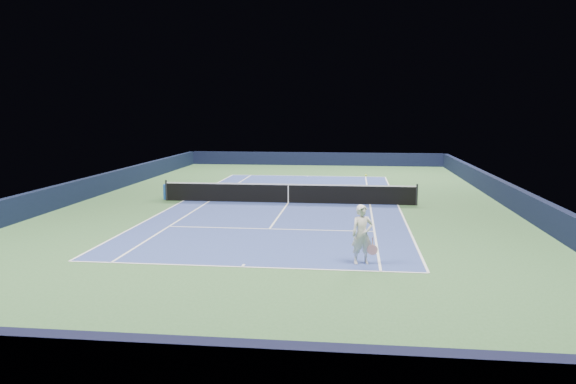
# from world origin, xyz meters

# --- Properties ---
(ground) EXTENTS (40.00, 40.00, 0.00)m
(ground) POSITION_xyz_m (0.00, 0.00, 0.00)
(ground) COLOR #345B32
(ground) RESTS_ON ground
(wall_far) EXTENTS (22.00, 0.35, 1.10)m
(wall_far) POSITION_xyz_m (0.00, 19.82, 0.55)
(wall_far) COLOR black
(wall_far) RESTS_ON ground
(wall_near) EXTENTS (22.00, 0.35, 1.10)m
(wall_near) POSITION_xyz_m (0.00, -19.82, 0.55)
(wall_near) COLOR black
(wall_near) RESTS_ON ground
(wall_right) EXTENTS (0.35, 40.00, 1.10)m
(wall_right) POSITION_xyz_m (10.82, 0.00, 0.55)
(wall_right) COLOR black
(wall_right) RESTS_ON ground
(wall_left) EXTENTS (0.35, 40.00, 1.10)m
(wall_left) POSITION_xyz_m (-10.82, 0.00, 0.55)
(wall_left) COLOR #101832
(wall_left) RESTS_ON ground
(court_surface) EXTENTS (10.97, 23.77, 0.01)m
(court_surface) POSITION_xyz_m (0.00, 0.00, 0.00)
(court_surface) COLOR navy
(court_surface) RESTS_ON ground
(baseline_far) EXTENTS (10.97, 0.08, 0.00)m
(baseline_far) POSITION_xyz_m (0.00, 11.88, 0.01)
(baseline_far) COLOR white
(baseline_far) RESTS_ON ground
(baseline_near) EXTENTS (10.97, 0.08, 0.00)m
(baseline_near) POSITION_xyz_m (0.00, -11.88, 0.01)
(baseline_near) COLOR white
(baseline_near) RESTS_ON ground
(sideline_doubles_right) EXTENTS (0.08, 23.77, 0.00)m
(sideline_doubles_right) POSITION_xyz_m (5.49, 0.00, 0.01)
(sideline_doubles_right) COLOR white
(sideline_doubles_right) RESTS_ON ground
(sideline_doubles_left) EXTENTS (0.08, 23.77, 0.00)m
(sideline_doubles_left) POSITION_xyz_m (-5.49, 0.00, 0.01)
(sideline_doubles_left) COLOR white
(sideline_doubles_left) RESTS_ON ground
(sideline_singles_right) EXTENTS (0.08, 23.77, 0.00)m
(sideline_singles_right) POSITION_xyz_m (4.12, 0.00, 0.01)
(sideline_singles_right) COLOR white
(sideline_singles_right) RESTS_ON ground
(sideline_singles_left) EXTENTS (0.08, 23.77, 0.00)m
(sideline_singles_left) POSITION_xyz_m (-4.12, 0.00, 0.01)
(sideline_singles_left) COLOR white
(sideline_singles_left) RESTS_ON ground
(service_line_far) EXTENTS (8.23, 0.08, 0.00)m
(service_line_far) POSITION_xyz_m (0.00, 6.40, 0.01)
(service_line_far) COLOR white
(service_line_far) RESTS_ON ground
(service_line_near) EXTENTS (8.23, 0.08, 0.00)m
(service_line_near) POSITION_xyz_m (0.00, -6.40, 0.01)
(service_line_near) COLOR white
(service_line_near) RESTS_ON ground
(center_service_line) EXTENTS (0.08, 12.80, 0.00)m
(center_service_line) POSITION_xyz_m (0.00, 0.00, 0.01)
(center_service_line) COLOR white
(center_service_line) RESTS_ON ground
(center_mark_far) EXTENTS (0.08, 0.30, 0.00)m
(center_mark_far) POSITION_xyz_m (0.00, 11.73, 0.01)
(center_mark_far) COLOR white
(center_mark_far) RESTS_ON ground
(center_mark_near) EXTENTS (0.08, 0.30, 0.00)m
(center_mark_near) POSITION_xyz_m (0.00, -11.73, 0.01)
(center_mark_near) COLOR white
(center_mark_near) RESTS_ON ground
(tennis_net) EXTENTS (12.90, 0.10, 1.07)m
(tennis_net) POSITION_xyz_m (0.00, 0.00, 0.50)
(tennis_net) COLOR black
(tennis_net) RESTS_ON ground
(sponsor_cube) EXTENTS (0.57, 0.50, 0.81)m
(sponsor_cube) POSITION_xyz_m (-6.40, 0.48, 0.40)
(sponsor_cube) COLOR blue
(sponsor_cube) RESTS_ON ground
(tennis_player) EXTENTS (0.86, 1.34, 2.65)m
(tennis_player) POSITION_xyz_m (3.57, -11.08, 0.91)
(tennis_player) COLOR silver
(tennis_player) RESTS_ON ground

